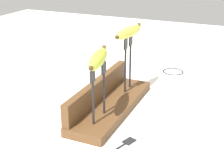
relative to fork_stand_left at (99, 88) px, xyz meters
name	(u,v)px	position (x,y,z in m)	size (l,w,h in m)	color
ground_plane	(112,110)	(0.12, 0.01, -0.13)	(3.00, 3.00, 0.00)	white
wooden_board	(112,106)	(0.12, 0.01, -0.12)	(0.44, 0.13, 0.03)	brown
board_backstop	(98,90)	(0.12, 0.06, -0.07)	(0.44, 0.03, 0.07)	brown
fork_stand_left	(99,88)	(0.00, 0.00, 0.00)	(0.10, 0.01, 0.17)	black
fork_stand_right	(128,59)	(0.24, 0.00, 0.02)	(0.07, 0.01, 0.20)	black
banana_raised_left	(98,59)	(0.00, 0.00, 0.09)	(0.17, 0.07, 0.04)	#B2C138
banana_raised_right	(128,32)	(0.24, 0.00, 0.11)	(0.17, 0.06, 0.04)	#DBD147
fork_fallen_near	(121,146)	(-0.08, -0.10, -0.13)	(0.15, 0.07, 0.01)	black
wire_coil	(173,71)	(0.57, -0.09, -0.13)	(0.09, 0.09, 0.01)	black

